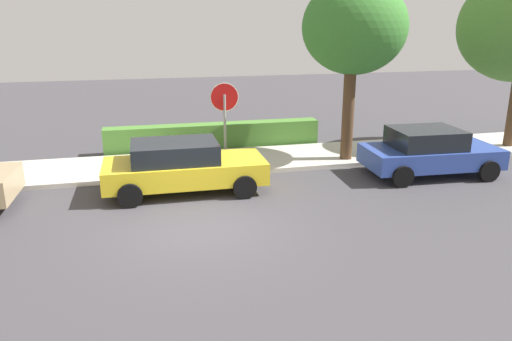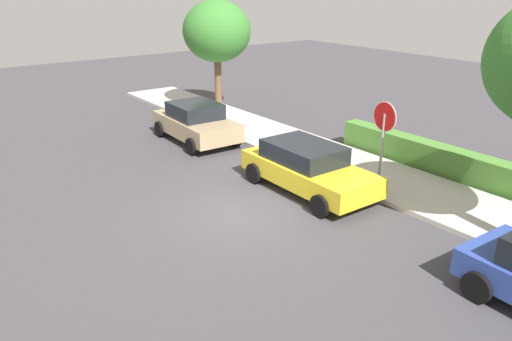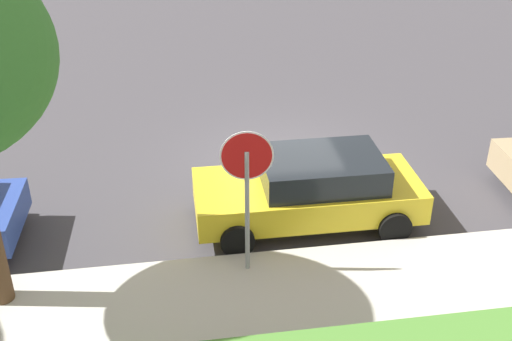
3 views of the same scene
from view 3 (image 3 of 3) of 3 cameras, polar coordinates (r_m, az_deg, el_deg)
The scene contains 4 objects.
ground_plane at distance 15.06m, azimuth 2.08°, elevation 0.71°, with size 60.00×60.00×0.00m, color #423F44.
sidewalk_curb at distance 10.99m, azimuth 6.98°, elevation -11.29°, with size 32.00×2.81×0.14m, color beige.
stop_sign at distance 10.45m, azimuth -0.81°, elevation -0.69°, with size 0.87×0.10×2.81m.
parked_car_yellow at distance 12.59m, azimuth 4.93°, elevation -1.62°, with size 4.42×2.09×1.44m.
Camera 3 is at (2.56, 13.01, 7.15)m, focal length 45.00 mm.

